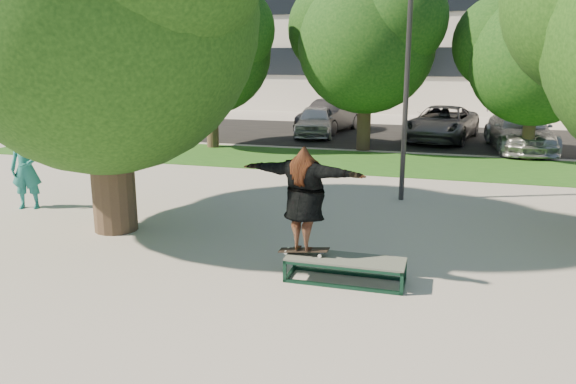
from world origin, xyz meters
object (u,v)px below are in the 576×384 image
(car_grey, at_px, (442,123))
(car_silver_b, at_px, (520,131))
(lamppost, at_px, (408,65))
(car_dark, at_px, (330,116))
(car_silver_a, at_px, (316,121))
(bystander, at_px, (26,169))
(grind_box, at_px, (345,270))

(car_grey, relative_size, car_silver_b, 1.04)
(lamppost, relative_size, car_dark, 1.41)
(car_silver_a, height_order, car_grey, car_grey)
(bystander, relative_size, car_silver_a, 0.47)
(car_silver_b, bearing_deg, lamppost, -118.30)
(lamppost, bearing_deg, car_dark, 110.05)
(grind_box, height_order, car_grey, car_grey)
(car_dark, height_order, car_grey, car_dark)
(grind_box, xyz_separation_m, car_grey, (1.05, 15.56, 0.50))
(bystander, bearing_deg, car_silver_b, 26.30)
(lamppost, distance_m, car_silver_a, 11.22)
(bystander, distance_m, car_dark, 15.11)
(lamppost, relative_size, car_silver_a, 1.60)
(lamppost, height_order, car_silver_a, lamppost)
(bystander, height_order, car_silver_b, bystander)
(lamppost, relative_size, bystander, 3.37)
(bystander, bearing_deg, car_silver_a, 55.88)
(car_dark, bearing_deg, car_grey, -2.64)
(lamppost, bearing_deg, bystander, -158.68)
(lamppost, xyz_separation_m, car_dark, (-4.20, 11.50, -2.44))
(lamppost, relative_size, grind_box, 3.39)
(car_silver_a, distance_m, car_dark, 1.56)
(car_grey, bearing_deg, car_dark, 176.32)
(bystander, height_order, car_silver_a, bystander)
(bystander, relative_size, car_silver_b, 0.38)
(grind_box, bearing_deg, lamppost, 86.02)
(bystander, height_order, car_grey, bystander)
(lamppost, xyz_separation_m, bystander, (-8.00, -3.12, -2.24))
(grind_box, bearing_deg, car_dark, 102.81)
(car_dark, bearing_deg, grind_box, -65.26)
(bystander, xyz_separation_m, car_dark, (3.80, 14.62, -0.19))
(lamppost, distance_m, grind_box, 6.10)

